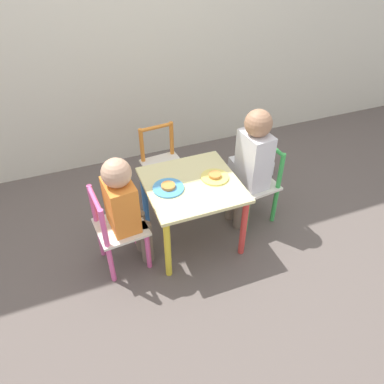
% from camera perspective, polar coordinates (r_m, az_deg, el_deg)
% --- Properties ---
extents(ground_plane, '(6.00, 6.00, 0.00)m').
position_cam_1_polar(ground_plane, '(2.36, -0.00, -6.78)').
color(ground_plane, '#5B514C').
extents(kids_table, '(0.52, 0.52, 0.42)m').
position_cam_1_polar(kids_table, '(2.13, -0.00, -0.11)').
color(kids_table, beige).
rests_on(kids_table, ground_plane).
extents(chair_green, '(0.29, 0.29, 0.52)m').
position_cam_1_polar(chair_green, '(2.39, 9.78, 1.15)').
color(chair_green, silver).
rests_on(chair_green, ground_plane).
extents(chair_pink, '(0.28, 0.28, 0.52)m').
position_cam_1_polar(chair_pink, '(2.08, -11.34, -5.75)').
color(chair_pink, silver).
rests_on(chair_pink, ground_plane).
extents(chair_orange, '(0.28, 0.28, 0.52)m').
position_cam_1_polar(chair_orange, '(2.52, -4.49, 3.98)').
color(chair_orange, silver).
rests_on(chair_orange, ground_plane).
extents(child_right, '(0.22, 0.21, 0.77)m').
position_cam_1_polar(child_right, '(2.24, 9.08, 4.87)').
color(child_right, '#7A6B5B').
rests_on(child_right, ground_plane).
extents(child_left, '(0.22, 0.21, 0.70)m').
position_cam_1_polar(child_left, '(1.98, -10.20, -1.88)').
color(child_left, '#7A6B5B').
rests_on(child_left, ground_plane).
extents(plate_right, '(0.16, 0.16, 0.03)m').
position_cam_1_polar(plate_right, '(2.12, 3.50, 2.36)').
color(plate_right, '#EADB66').
rests_on(plate_right, kids_table).
extents(plate_left, '(0.17, 0.17, 0.03)m').
position_cam_1_polar(plate_left, '(2.04, -3.63, 0.70)').
color(plate_left, '#4C9EE0').
rests_on(plate_left, kids_table).
extents(storage_bin, '(0.29, 0.20, 0.12)m').
position_cam_1_polar(storage_bin, '(2.89, 8.95, 3.91)').
color(storage_bin, silver).
rests_on(storage_bin, ground_plane).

